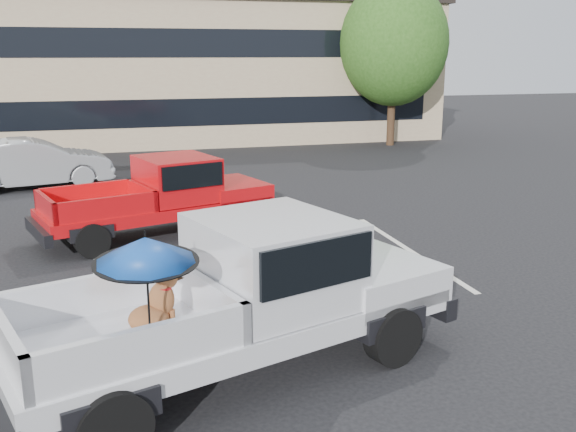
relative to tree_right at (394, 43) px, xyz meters
name	(u,v)px	position (x,y,z in m)	size (l,w,h in m)	color
ground	(293,302)	(-9.00, -16.00, -4.21)	(90.00, 90.00, 0.00)	black
stripe_left	(97,278)	(-12.00, -14.00, -4.21)	(0.12, 5.00, 0.01)	silver
stripe_right	(409,250)	(-6.00, -14.00, -4.21)	(0.12, 5.00, 0.01)	silver
motel_building	(207,67)	(-7.00, 4.99, -1.00)	(20.40, 8.40, 6.30)	tan
tree_right	(394,43)	(0.00, 0.00, 0.00)	(4.46, 4.46, 6.78)	#332114
tree_back	(274,41)	(-3.00, 8.00, 0.20)	(4.68, 4.68, 7.11)	#332114
silver_pickup	(257,287)	(-10.02, -17.91, -3.16)	(6.02, 3.63, 2.06)	black
red_pickup	(171,192)	(-10.41, -11.40, -3.30)	(5.34, 3.13, 1.66)	black
silver_sedan	(34,163)	(-13.74, -5.37, -3.49)	(1.51, 4.33, 1.43)	#9FA2A6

